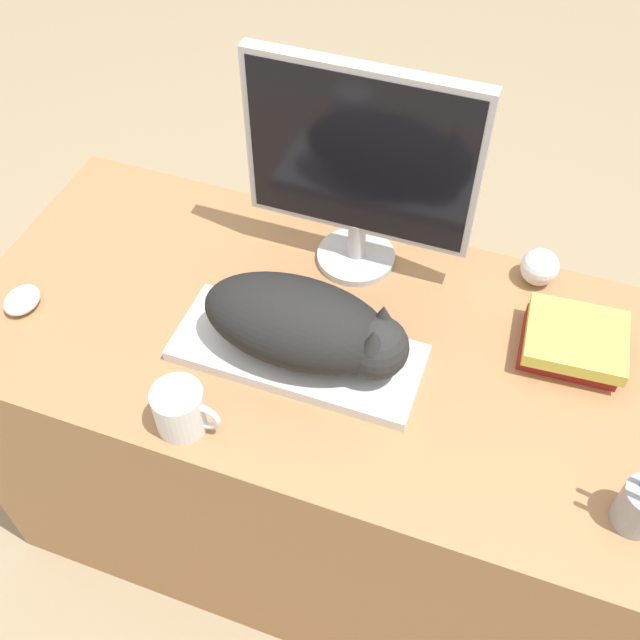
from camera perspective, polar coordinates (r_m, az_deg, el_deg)
name	(u,v)px	position (r m, az deg, el deg)	size (l,w,h in m)	color
desk	(333,445)	(1.75, 0.96, -9.48)	(1.46, 0.67, 0.78)	#9E7047
keyboard	(298,353)	(1.39, -1.72, -2.52)	(0.46, 0.18, 0.02)	silver
cat	(308,326)	(1.32, -0.90, -0.45)	(0.38, 0.18, 0.15)	black
monitor	(360,163)	(1.40, 3.09, 11.86)	(0.44, 0.16, 0.45)	#B7B7BC
computer_mouse	(22,300)	(1.58, -21.76, 1.42)	(0.07, 0.08, 0.03)	silver
coffee_mug	(181,409)	(1.30, -10.54, -6.72)	(0.12, 0.09, 0.09)	silver
baseball	(540,267)	(1.56, 16.40, 3.90)	(0.08, 0.08, 0.08)	silver
book_stack	(573,342)	(1.46, 18.72, -1.61)	(0.19, 0.17, 0.06)	maroon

